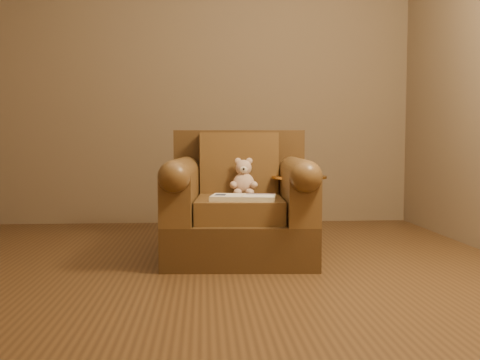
{
  "coord_description": "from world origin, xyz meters",
  "views": [
    {
      "loc": [
        0.07,
        -3.0,
        0.75
      ],
      "look_at": [
        0.3,
        0.38,
        0.51
      ],
      "focal_mm": 40.0,
      "sensor_mm": 36.0,
      "label": 1
    }
  ],
  "objects": [
    {
      "name": "teddy_bear",
      "position": [
        0.34,
        0.54,
        0.49
      ],
      "size": [
        0.19,
        0.21,
        0.25
      ],
      "rotation": [
        0.0,
        0.0,
        -0.07
      ],
      "color": "#D0AA91",
      "rests_on": "armchair"
    },
    {
      "name": "floor",
      "position": [
        0.0,
        0.0,
        0.0
      ],
      "size": [
        4.0,
        4.0,
        0.0
      ],
      "primitive_type": "plane",
      "color": "#55371D",
      "rests_on": "ground"
    },
    {
      "name": "armchair",
      "position": [
        0.3,
        0.47,
        0.32
      ],
      "size": [
        0.98,
        0.94,
        0.84
      ],
      "rotation": [
        0.0,
        0.0,
        -0.06
      ],
      "color": "#493118",
      "rests_on": "floor"
    },
    {
      "name": "side_table",
      "position": [
        0.72,
        0.59,
        0.28
      ],
      "size": [
        0.37,
        0.37,
        0.52
      ],
      "color": "#C78A36",
      "rests_on": "floor"
    },
    {
      "name": "guidebook",
      "position": [
        0.31,
        0.23,
        0.41
      ],
      "size": [
        0.42,
        0.3,
        0.03
      ],
      "rotation": [
        0.0,
        0.0,
        -0.17
      ],
      "color": "beige",
      "rests_on": "armchair"
    }
  ]
}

